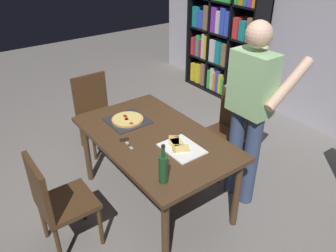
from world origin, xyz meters
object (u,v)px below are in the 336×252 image
at_px(chair_left_end, 95,108).
at_px(wine_bottle, 163,168).
at_px(dining_table, 155,143).
at_px(chair_near_camera, 56,199).
at_px(pepperoni_pizza_on_tray, 128,120).
at_px(bookshelf, 225,38).
at_px(chair_far_side, 228,127).
at_px(kitchen_scissors, 126,142).
at_px(person_serving_pizza, 250,107).

distance_m(chair_left_end, wine_bottle, 1.88).
height_order(dining_table, chair_near_camera, chair_near_camera).
relative_size(chair_near_camera, pepperoni_pizza_on_tray, 2.46).
bearing_deg(bookshelf, chair_left_end, -83.74).
bearing_deg(bookshelf, wine_bottle, -52.23).
bearing_deg(wine_bottle, chair_far_side, 114.01).
distance_m(dining_table, pepperoni_pizza_on_tray, 0.39).
relative_size(dining_table, chair_left_end, 1.71).
height_order(wine_bottle, kitchen_scissors, wine_bottle).
distance_m(bookshelf, person_serving_pizza, 2.55).
bearing_deg(kitchen_scissors, chair_left_end, 167.74).
bearing_deg(dining_table, person_serving_pizza, 59.22).
height_order(chair_far_side, pepperoni_pizza_on_tray, chair_far_side).
distance_m(dining_table, kitchen_scissors, 0.28).
distance_m(bookshelf, wine_bottle, 3.39).
distance_m(person_serving_pizza, pepperoni_pizza_on_tray, 1.16).
relative_size(chair_near_camera, bookshelf, 0.46).
relative_size(chair_near_camera, chair_far_side, 1.00).
relative_size(chair_near_camera, chair_left_end, 1.00).
xyz_separation_m(chair_left_end, pepperoni_pizza_on_tray, (0.88, -0.06, 0.25)).
relative_size(dining_table, person_serving_pizza, 0.88).
bearing_deg(chair_far_side, kitchen_scissors, -92.92).
bearing_deg(chair_left_end, wine_bottle, -9.60).
bearing_deg(person_serving_pizza, wine_bottle, -83.13).
distance_m(chair_near_camera, chair_far_side, 1.90).
xyz_separation_m(chair_far_side, kitchen_scissors, (-0.06, -1.21, 0.24)).
xyz_separation_m(chair_far_side, person_serving_pizza, (0.44, -0.22, 0.49)).
bearing_deg(wine_bottle, dining_table, 151.28).
distance_m(chair_far_side, pepperoni_pizza_on_tray, 1.10).
bearing_deg(person_serving_pizza, kitchen_scissors, -116.66).
height_order(chair_left_end, kitchen_scissors, chair_left_end).
distance_m(chair_near_camera, kitchen_scissors, 0.74).
xyz_separation_m(chair_far_side, pepperoni_pizza_on_tray, (-0.38, -1.01, 0.25)).
height_order(chair_left_end, wine_bottle, wine_bottle).
bearing_deg(kitchen_scissors, chair_far_side, 87.08).
bearing_deg(chair_near_camera, bookshelf, 114.51).
distance_m(dining_table, bookshelf, 2.82).
bearing_deg(kitchen_scissors, bookshelf, 118.92).
relative_size(bookshelf, wine_bottle, 6.17).
xyz_separation_m(chair_near_camera, person_serving_pizza, (0.44, 1.68, 0.49)).
bearing_deg(person_serving_pizza, bookshelf, 139.94).
xyz_separation_m(dining_table, person_serving_pizza, (0.44, 0.73, 0.33)).
bearing_deg(wine_bottle, pepperoni_pizza_on_tray, 165.00).
relative_size(chair_near_camera, wine_bottle, 2.85).
bearing_deg(pepperoni_pizza_on_tray, chair_far_side, 69.47).
xyz_separation_m(dining_table, chair_near_camera, (-0.00, -0.95, -0.16)).
relative_size(dining_table, kitchen_scissors, 7.82).
xyz_separation_m(dining_table, kitchen_scissors, (-0.06, -0.26, 0.08)).
bearing_deg(pepperoni_pizza_on_tray, kitchen_scissors, -32.80).
bearing_deg(pepperoni_pizza_on_tray, person_serving_pizza, 44.08).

